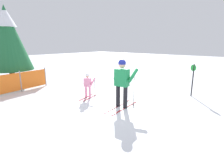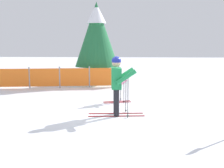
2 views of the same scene
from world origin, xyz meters
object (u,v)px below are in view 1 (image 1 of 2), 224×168
at_px(skier_child, 88,84).
at_px(trail_marker, 193,77).
at_px(skier_adult, 122,79).
at_px(conifer_far, 8,37).

bearing_deg(skier_child, trail_marker, -61.66).
distance_m(skier_adult, conifer_far, 6.78).
bearing_deg(conifer_far, skier_child, -75.06).
xyz_separation_m(conifer_far, trail_marker, (4.39, -7.95, -1.70)).
height_order(skier_adult, skier_child, skier_adult).
relative_size(skier_adult, trail_marker, 1.24).
xyz_separation_m(skier_adult, trail_marker, (3.09, -1.47, -0.17)).
xyz_separation_m(skier_adult, skier_child, (-0.05, 1.79, -0.43)).
bearing_deg(trail_marker, conifer_far, 118.89).
distance_m(skier_adult, skier_child, 1.84).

